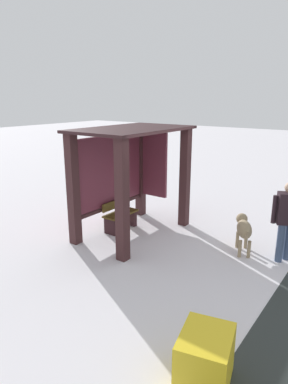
{
  "coord_description": "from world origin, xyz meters",
  "views": [
    {
      "loc": [
        -5.99,
        -4.72,
        3.15
      ],
      "look_at": [
        -0.27,
        -0.52,
        1.17
      ],
      "focal_mm": 31.75,
      "sensor_mm": 36.0,
      "label": 1
    }
  ],
  "objects_px": {
    "person_walking": "(287,216)",
    "dog": "(244,229)",
    "bench_left_inside": "(120,217)",
    "grit_bin": "(205,360)",
    "bus_shelter": "(129,165)"
  },
  "relations": [
    {
      "from": "person_walking",
      "to": "dog",
      "type": "xyz_separation_m",
      "value": [
        -0.07,
        0.8,
        -0.43
      ]
    },
    {
      "from": "bench_left_inside",
      "to": "grit_bin",
      "type": "distance_m",
      "value": 4.88
    },
    {
      "from": "bus_shelter",
      "to": "grit_bin",
      "type": "relative_size",
      "value": 3.97
    },
    {
      "from": "person_walking",
      "to": "grit_bin",
      "type": "bearing_deg",
      "value": -178.13
    },
    {
      "from": "dog",
      "to": "bench_left_inside",
      "type": "bearing_deg",
      "value": 101.42
    },
    {
      "from": "person_walking",
      "to": "dog",
      "type": "height_order",
      "value": "person_walking"
    },
    {
      "from": "bench_left_inside",
      "to": "dog",
      "type": "height_order",
      "value": "bench_left_inside"
    },
    {
      "from": "bench_left_inside",
      "to": "dog",
      "type": "distance_m",
      "value": 2.96
    },
    {
      "from": "person_walking",
      "to": "grit_bin",
      "type": "relative_size",
      "value": 2.31
    },
    {
      "from": "bus_shelter",
      "to": "bench_left_inside",
      "type": "xyz_separation_m",
      "value": [
        -0.11,
        0.2,
        -1.32
      ]
    },
    {
      "from": "bus_shelter",
      "to": "bench_left_inside",
      "type": "bearing_deg",
      "value": 118.22
    },
    {
      "from": "bus_shelter",
      "to": "dog",
      "type": "height_order",
      "value": "bus_shelter"
    },
    {
      "from": "bench_left_inside",
      "to": "grit_bin",
      "type": "relative_size",
      "value": 1.34
    },
    {
      "from": "person_walking",
      "to": "grit_bin",
      "type": "xyz_separation_m",
      "value": [
        -3.69,
        -0.12,
        -0.61
      ]
    },
    {
      "from": "bus_shelter",
      "to": "grit_bin",
      "type": "bearing_deg",
      "value": -131.09
    }
  ]
}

